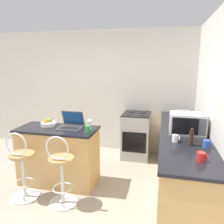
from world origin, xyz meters
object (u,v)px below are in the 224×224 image
Objects in this scene: fruit_bowl at (49,123)px; mug_blue at (207,144)px; laptop at (71,123)px; microwave at (187,123)px; pepper_mill at (192,137)px; stove_range at (136,135)px; bar_stool_near at (22,168)px; bar_stool_far at (61,172)px; mug_red at (201,157)px; mug_green at (88,129)px; mug_white at (175,138)px; toaster at (183,117)px; wine_glass_tall at (90,122)px.

fruit_bowl reaches higher than mug_blue.
laptop reaches higher than mug_blue.
microwave is (1.74, 0.11, 0.08)m from laptop.
mug_blue is (0.17, -0.03, -0.06)m from pepper_mill.
bar_stool_near is at bearing -127.07° from stove_range.
fruit_bowl is at bearing 169.58° from pepper_mill.
bar_stool_far is 2.82× the size of laptop.
stove_range is 9.80× the size of mug_blue.
mug_green is at bearing 155.74° from mug_red.
pepper_mill is 2.17m from fruit_bowl.
pepper_mill reaches higher than mug_white.
bar_stool_far is at bearing -156.23° from microwave.
bar_stool_far is 1.78m from mug_red.
fruit_bowl is at bearing -136.44° from stove_range.
mug_white is (1.56, -0.31, -0.02)m from laptop.
mug_white reaches higher than bar_stool_far.
mug_blue is (1.03, -1.64, 0.51)m from stove_range.
toaster is (1.73, 0.77, 0.03)m from laptop.
mug_white is (1.24, -0.28, -0.07)m from wine_glass_tall.
mug_white is 0.37m from mug_blue.
wine_glass_tall is 1.67× the size of mug_white.
laptop is (0.50, 0.61, 0.51)m from bar_stool_near.
mug_red is at bearing -87.83° from toaster.
wine_glass_tall reaches higher than fruit_bowl.
pepper_mill is 1.39× the size of wine_glass_tall.
mug_white is at bearing -112.80° from microwave.
microwave is at bearing 67.20° from mug_white.
fruit_bowl reaches higher than bar_stool_far.
mug_green is at bearing -14.72° from fruit_bowl.
toaster is at bearing 19.84° from fruit_bowl.
bar_stool_near is 10.63× the size of mug_blue.
bar_stool_near is 1.15m from wine_glass_tall.
toaster reaches higher than mug_red.
wine_glass_tall is at bearing 166.16° from mug_blue.
microwave reaches higher than laptop.
wine_glass_tall reaches higher than bar_stool_far.
stove_range is 9.74× the size of mug_white.
wine_glass_tall is at bearing 151.15° from mug_red.
bar_stool_near is 2.32m from pepper_mill.
pepper_mill is (-0.05, 0.45, 0.06)m from mug_red.
bar_stool_near is 0.79m from fruit_bowl.
fruit_bowl is 2.35m from mug_blue.
laptop is 0.40m from fruit_bowl.
mug_green is (0.03, -0.16, -0.06)m from wine_glass_tall.
wine_glass_tall reaches higher than mug_white.
laptop reaches higher than mug_white.
mug_white is 1.22m from mug_green.
microwave is 0.96m from mug_red.
wine_glass_tall is (0.32, -0.03, 0.05)m from laptop.
fruit_bowl is (-1.96, 0.31, -0.01)m from mug_white.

